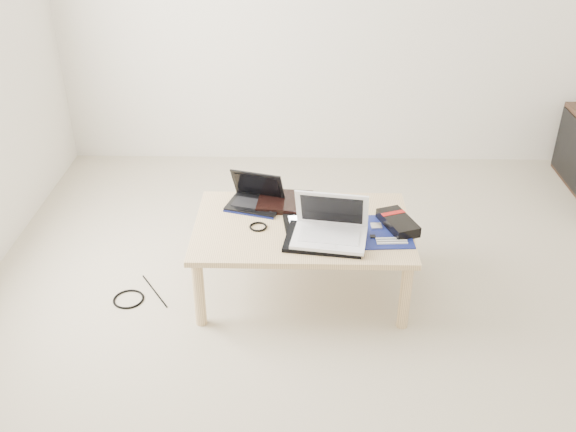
{
  "coord_description": "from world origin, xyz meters",
  "views": [
    {
      "loc": [
        -0.28,
        -2.45,
        2.08
      ],
      "look_at": [
        -0.34,
        0.34,
        0.45
      ],
      "focal_mm": 40.0,
      "sensor_mm": 36.0,
      "label": 1
    }
  ],
  "objects_px": {
    "coffee_table": "(302,233)",
    "netbook": "(256,198)",
    "gpu_box": "(398,223)",
    "white_laptop": "(330,228)"
  },
  "relations": [
    {
      "from": "coffee_table",
      "to": "netbook",
      "type": "height_order",
      "value": "netbook"
    },
    {
      "from": "coffee_table",
      "to": "netbook",
      "type": "relative_size",
      "value": 3.37
    },
    {
      "from": "coffee_table",
      "to": "white_laptop",
      "type": "xyz_separation_m",
      "value": [
        0.13,
        -0.14,
        0.12
      ]
    },
    {
      "from": "coffee_table",
      "to": "gpu_box",
      "type": "relative_size",
      "value": 3.96
    },
    {
      "from": "netbook",
      "to": "gpu_box",
      "type": "distance_m",
      "value": 0.76
    },
    {
      "from": "netbook",
      "to": "coffee_table",
      "type": "bearing_deg",
      "value": -38.58
    },
    {
      "from": "netbook",
      "to": "gpu_box",
      "type": "bearing_deg",
      "value": -16.31
    },
    {
      "from": "netbook",
      "to": "white_laptop",
      "type": "xyz_separation_m",
      "value": [
        0.38,
        -0.34,
        0.03
      ]
    },
    {
      "from": "white_laptop",
      "to": "gpu_box",
      "type": "distance_m",
      "value": 0.37
    },
    {
      "from": "gpu_box",
      "to": "white_laptop",
      "type": "bearing_deg",
      "value": -160.01
    }
  ]
}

